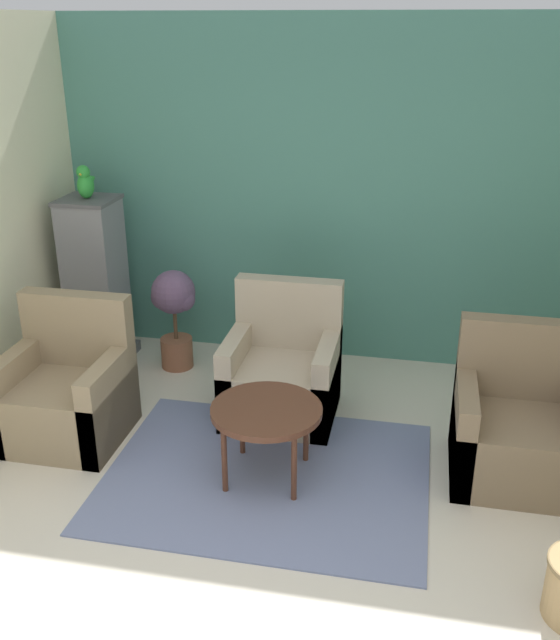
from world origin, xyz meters
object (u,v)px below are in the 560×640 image
at_px(armchair_middle, 282,375).
at_px(birdcage, 96,283).
at_px(armchair_left, 67,395).
at_px(coffee_table, 266,414).
at_px(potted_plant, 174,307).
at_px(parrot, 86,183).
at_px(armchair_right, 517,431).

distance_m(armchair_middle, birdcage, 1.83).
bearing_deg(armchair_left, coffee_table, -8.54).
relative_size(armchair_left, birdcage, 0.69).
bearing_deg(birdcage, potted_plant, -1.41).
xyz_separation_m(parrot, potted_plant, (0.67, -0.02, -0.98)).
distance_m(armchair_right, armchair_middle, 1.65).
bearing_deg(parrot, armchair_left, -75.86).
height_order(parrot, potted_plant, parrot).
distance_m(coffee_table, parrot, 2.48).
bearing_deg(coffee_table, armchair_left, 171.46).
relative_size(parrot, potted_plant, 0.32).
bearing_deg(armchair_right, coffee_table, -167.04).
height_order(birdcage, potted_plant, birdcage).
xyz_separation_m(coffee_table, armchair_middle, (-0.06, 0.80, -0.14)).
relative_size(armchair_right, birdcage, 0.69).
height_order(armchair_right, potted_plant, armchair_right).
relative_size(coffee_table, parrot, 2.58).
distance_m(coffee_table, birdcage, 2.25).
relative_size(birdcage, potted_plant, 1.66).
height_order(birdcage, parrot, parrot).
xyz_separation_m(coffee_table, armchair_left, (-1.45, 0.22, -0.14)).
xyz_separation_m(armchair_middle, birdcage, (-1.69, 0.60, 0.37)).
height_order(armchair_left, armchair_right, same).
xyz_separation_m(armchair_left, armchair_right, (2.97, 0.13, 0.00)).
bearing_deg(armchair_middle, armchair_right, -15.84).
bearing_deg(armchair_middle, coffee_table, -85.62).
xyz_separation_m(armchair_left, armchair_middle, (1.39, 0.58, 0.00)).
xyz_separation_m(armchair_left, birdcage, (-0.30, 1.18, 0.37)).
height_order(coffee_table, potted_plant, potted_plant).
bearing_deg(armchair_left, birdcage, 104.17).
bearing_deg(armchair_right, parrot, 162.22).
bearing_deg(parrot, potted_plant, -1.60).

